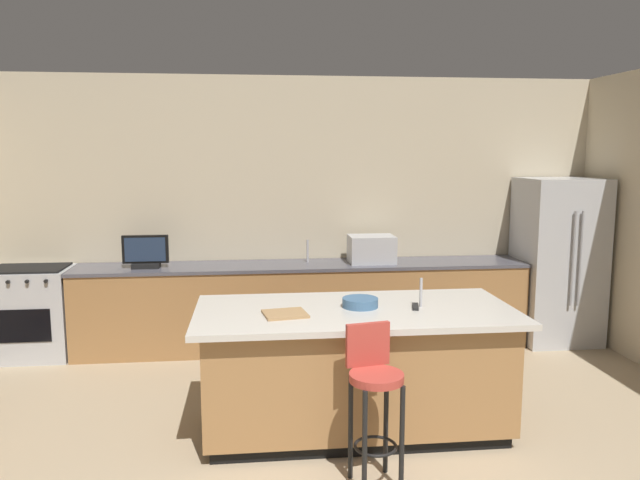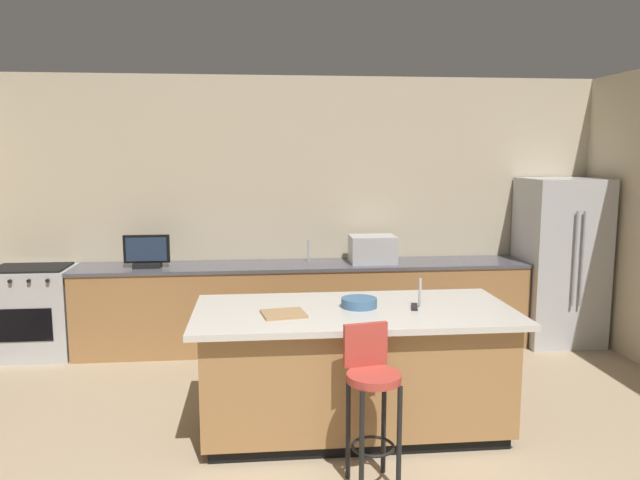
{
  "view_description": "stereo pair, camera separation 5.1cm",
  "coord_description": "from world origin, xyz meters",
  "px_view_note": "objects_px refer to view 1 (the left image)",
  "views": [
    {
      "loc": [
        -0.54,
        -2.43,
        2.09
      ],
      "look_at": [
        0.05,
        2.85,
        1.32
      ],
      "focal_mm": 34.36,
      "sensor_mm": 36.0,
      "label": 1
    },
    {
      "loc": [
        -0.49,
        -2.43,
        2.09
      ],
      "look_at": [
        0.05,
        2.85,
        1.32
      ],
      "focal_mm": 34.36,
      "sensor_mm": 36.0,
      "label": 2
    }
  ],
  "objects_px": {
    "cell_phone": "(275,314)",
    "tv_monitor": "(146,253)",
    "tv_remote": "(415,307)",
    "bar_stool_center": "(374,390)",
    "refrigerator": "(558,261)",
    "microwave": "(371,249)",
    "kitchen_island": "(355,368)",
    "cutting_board": "(285,314)",
    "fruit_bowl": "(360,303)",
    "range_oven": "(32,313)"
  },
  "relations": [
    {
      "from": "refrigerator",
      "to": "fruit_bowl",
      "type": "bearing_deg",
      "value": -143.35
    },
    {
      "from": "fruit_bowl",
      "to": "tv_remote",
      "type": "bearing_deg",
      "value": -9.92
    },
    {
      "from": "kitchen_island",
      "to": "refrigerator",
      "type": "bearing_deg",
      "value": 36.83
    },
    {
      "from": "refrigerator",
      "to": "tv_monitor",
      "type": "bearing_deg",
      "value": 179.89
    },
    {
      "from": "refrigerator",
      "to": "microwave",
      "type": "xyz_separation_m",
      "value": [
        -2.06,
        0.06,
        0.16
      ]
    },
    {
      "from": "tv_monitor",
      "to": "tv_remote",
      "type": "xyz_separation_m",
      "value": [
        2.28,
        -1.96,
        -0.12
      ]
    },
    {
      "from": "refrigerator",
      "to": "microwave",
      "type": "height_order",
      "value": "refrigerator"
    },
    {
      "from": "fruit_bowl",
      "to": "tv_monitor",
      "type": "bearing_deg",
      "value": 134.83
    },
    {
      "from": "tv_remote",
      "to": "bar_stool_center",
      "type": "bearing_deg",
      "value": -108.18
    },
    {
      "from": "microwave",
      "to": "fruit_bowl",
      "type": "bearing_deg",
      "value": -103.43
    },
    {
      "from": "refrigerator",
      "to": "tv_remote",
      "type": "relative_size",
      "value": 10.6
    },
    {
      "from": "range_oven",
      "to": "fruit_bowl",
      "type": "height_order",
      "value": "fruit_bowl"
    },
    {
      "from": "microwave",
      "to": "tv_remote",
      "type": "distance_m",
      "value": 2.01
    },
    {
      "from": "cell_phone",
      "to": "cutting_board",
      "type": "distance_m",
      "value": 0.08
    },
    {
      "from": "kitchen_island",
      "to": "bar_stool_center",
      "type": "height_order",
      "value": "bar_stool_center"
    },
    {
      "from": "kitchen_island",
      "to": "tv_monitor",
      "type": "height_order",
      "value": "tv_monitor"
    },
    {
      "from": "range_oven",
      "to": "microwave",
      "type": "xyz_separation_m",
      "value": [
        3.5,
        0.0,
        0.59
      ]
    },
    {
      "from": "refrigerator",
      "to": "bar_stool_center",
      "type": "distance_m",
      "value": 3.73
    },
    {
      "from": "kitchen_island",
      "to": "range_oven",
      "type": "height_order",
      "value": "kitchen_island"
    },
    {
      "from": "range_oven",
      "to": "cell_phone",
      "type": "xyz_separation_m",
      "value": [
        2.4,
        -2.07,
        0.48
      ]
    },
    {
      "from": "kitchen_island",
      "to": "tv_remote",
      "type": "distance_m",
      "value": 0.65
    },
    {
      "from": "cutting_board",
      "to": "fruit_bowl",
      "type": "bearing_deg",
      "value": 16.13
    },
    {
      "from": "range_oven",
      "to": "microwave",
      "type": "distance_m",
      "value": 3.55
    },
    {
      "from": "kitchen_island",
      "to": "fruit_bowl",
      "type": "xyz_separation_m",
      "value": [
        0.04,
        0.04,
        0.49
      ]
    },
    {
      "from": "microwave",
      "to": "bar_stool_center",
      "type": "xyz_separation_m",
      "value": [
        -0.51,
        -2.75,
        -0.44
      ]
    },
    {
      "from": "tv_monitor",
      "to": "tv_remote",
      "type": "height_order",
      "value": "tv_monitor"
    },
    {
      "from": "cutting_board",
      "to": "microwave",
      "type": "bearing_deg",
      "value": 63.85
    },
    {
      "from": "microwave",
      "to": "tv_remote",
      "type": "relative_size",
      "value": 2.82
    },
    {
      "from": "range_oven",
      "to": "kitchen_island",
      "type": "bearing_deg",
      "value": -33.51
    },
    {
      "from": "refrigerator",
      "to": "tv_remote",
      "type": "xyz_separation_m",
      "value": [
        -2.12,
        -1.95,
        0.05
      ]
    },
    {
      "from": "kitchen_island",
      "to": "tv_remote",
      "type": "relative_size",
      "value": 13.88
    },
    {
      "from": "fruit_bowl",
      "to": "cutting_board",
      "type": "xyz_separation_m",
      "value": [
        -0.57,
        -0.16,
        -0.03
      ]
    },
    {
      "from": "bar_stool_center",
      "to": "tv_remote",
      "type": "relative_size",
      "value": 5.96
    },
    {
      "from": "microwave",
      "to": "cutting_board",
      "type": "height_order",
      "value": "microwave"
    },
    {
      "from": "tv_remote",
      "to": "cutting_board",
      "type": "bearing_deg",
      "value": -160.99
    },
    {
      "from": "range_oven",
      "to": "tv_remote",
      "type": "distance_m",
      "value": 4.02
    },
    {
      "from": "bar_stool_center",
      "to": "tv_monitor",
      "type": "bearing_deg",
      "value": 113.08
    },
    {
      "from": "range_oven",
      "to": "tv_monitor",
      "type": "distance_m",
      "value": 1.31
    },
    {
      "from": "kitchen_island",
      "to": "cutting_board",
      "type": "xyz_separation_m",
      "value": [
        -0.53,
        -0.12,
        0.47
      ]
    },
    {
      "from": "bar_stool_center",
      "to": "tv_remote",
      "type": "xyz_separation_m",
      "value": [
        0.45,
        0.74,
        0.33
      ]
    },
    {
      "from": "cell_phone",
      "to": "tv_remote",
      "type": "distance_m",
      "value": 1.05
    },
    {
      "from": "bar_stool_center",
      "to": "refrigerator",
      "type": "bearing_deg",
      "value": 35.15
    },
    {
      "from": "range_oven",
      "to": "tv_remote",
      "type": "relative_size",
      "value": 5.48
    },
    {
      "from": "microwave",
      "to": "fruit_bowl",
      "type": "relative_size",
      "value": 1.8
    },
    {
      "from": "kitchen_island",
      "to": "range_oven",
      "type": "relative_size",
      "value": 2.53
    },
    {
      "from": "cutting_board",
      "to": "cell_phone",
      "type": "bearing_deg",
      "value": 157.17
    },
    {
      "from": "fruit_bowl",
      "to": "cell_phone",
      "type": "xyz_separation_m",
      "value": [
        -0.64,
        -0.14,
        -0.03
      ]
    },
    {
      "from": "cell_phone",
      "to": "tv_monitor",
      "type": "bearing_deg",
      "value": 119.45
    },
    {
      "from": "kitchen_island",
      "to": "cutting_board",
      "type": "distance_m",
      "value": 0.71
    },
    {
      "from": "tv_monitor",
      "to": "cell_phone",
      "type": "height_order",
      "value": "tv_monitor"
    }
  ]
}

